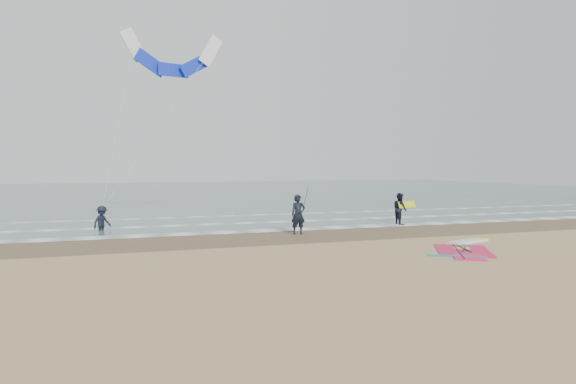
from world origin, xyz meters
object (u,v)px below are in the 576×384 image
object	(u,v)px
person_standing	(298,215)
person_walking	(400,209)
surf_kite	(173,59)
person_wading	(102,215)
windsurf_rig	(466,248)

from	to	relation	value
person_standing	person_walking	bearing A→B (deg)	19.10
person_standing	surf_kite	xyz separation A→B (m)	(-5.26, 6.99, 8.61)
person_standing	person_wading	bearing A→B (deg)	157.12
windsurf_rig	person_wading	distance (m)	17.94
person_standing	surf_kite	distance (m)	12.28
windsurf_rig	surf_kite	xyz separation A→B (m)	(-10.31, 13.33, 9.57)
person_standing	person_wading	distance (m)	10.28
person_walking	person_wading	xyz separation A→B (m)	(-16.24, 2.42, -0.09)
windsurf_rig	person_walking	distance (m)	8.65
person_standing	surf_kite	size ratio (longest dim) A/B	0.19
surf_kite	person_walking	bearing A→B (deg)	-22.00
person_wading	surf_kite	size ratio (longest dim) A/B	0.16
windsurf_rig	person_standing	distance (m)	8.16
windsurf_rig	person_standing	size ratio (longest dim) A/B	2.50
windsurf_rig	surf_kite	distance (m)	19.38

